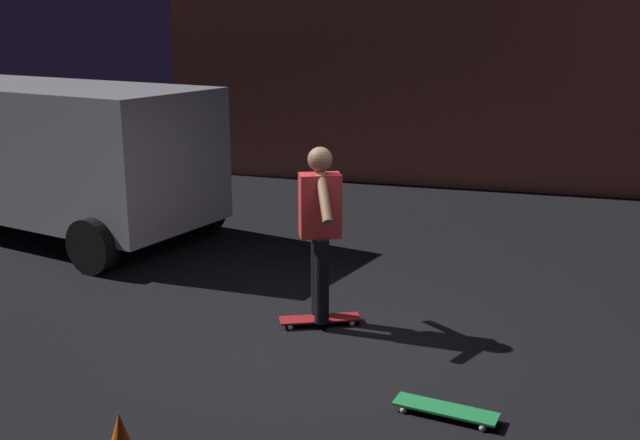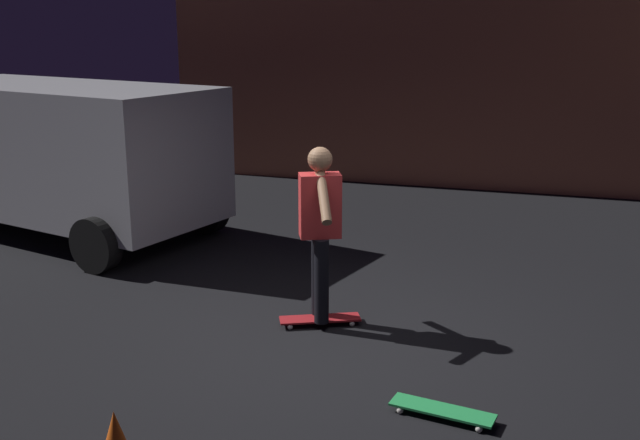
% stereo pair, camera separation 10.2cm
% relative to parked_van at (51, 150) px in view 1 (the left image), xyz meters
% --- Properties ---
extents(ground_plane, '(28.00, 28.00, 0.00)m').
position_rel_parked_van_xyz_m(ground_plane, '(4.61, -2.50, -1.16)').
color(ground_plane, black).
extents(low_building, '(12.41, 3.29, 3.74)m').
position_rel_parked_van_xyz_m(low_building, '(5.80, 6.06, 0.71)').
color(low_building, '#B76B4C').
rests_on(low_building, ground_plane).
extents(parked_van, '(4.93, 3.16, 2.03)m').
position_rel_parked_van_xyz_m(parked_van, '(0.00, 0.00, 0.00)').
color(parked_van, '#B2B2B7').
rests_on(parked_van, ground_plane).
extents(skateboard_ridden, '(0.79, 0.51, 0.07)m').
position_rel_parked_van_xyz_m(skateboard_ridden, '(4.42, -2.13, -1.11)').
color(skateboard_ridden, '#AD1E23').
rests_on(skateboard_ridden, ground_plane).
extents(skateboard_spare, '(0.80, 0.32, 0.07)m').
position_rel_parked_van_xyz_m(skateboard_spare, '(5.81, -3.55, -1.11)').
color(skateboard_spare, green).
rests_on(skateboard_spare, ground_plane).
extents(skater, '(0.49, 0.93, 1.67)m').
position_rel_parked_van_xyz_m(skater, '(4.42, -2.13, -0.12)').
color(skater, black).
rests_on(skater, skateboard_ridden).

